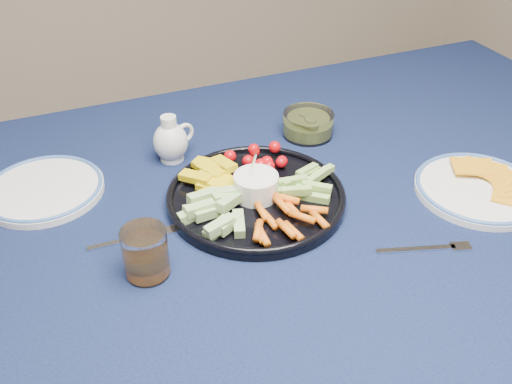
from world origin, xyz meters
name	(u,v)px	position (x,y,z in m)	size (l,w,h in m)	color
dining_table	(291,246)	(0.00, 0.00, 0.66)	(1.67, 1.07, 0.75)	#4A2E18
crudite_platter	(255,194)	(-0.05, 0.04, 0.76)	(0.32, 0.32, 0.10)	black
creamer_pitcher	(171,141)	(-0.15, 0.24, 0.79)	(0.09, 0.07, 0.10)	silver
pickle_bowl	(308,125)	(0.14, 0.22, 0.77)	(0.11, 0.11, 0.05)	white
cheese_plate	(479,187)	(0.33, -0.09, 0.76)	(0.23, 0.23, 0.03)	white
juice_tumbler	(146,255)	(-0.27, -0.06, 0.78)	(0.07, 0.07, 0.08)	white
fork_left	(142,237)	(-0.27, 0.02, 0.75)	(0.15, 0.02, 0.00)	silver
fork_right	(432,248)	(0.16, -0.18, 0.75)	(0.15, 0.06, 0.00)	silver
side_plate_extra	(44,189)	(-0.40, 0.22, 0.76)	(0.21, 0.21, 0.02)	white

